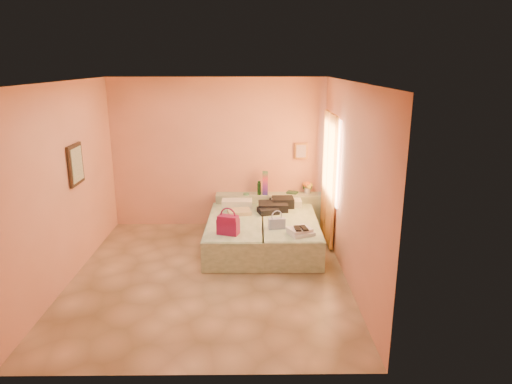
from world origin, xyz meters
TOP-DOWN VIEW (x-y plane):
  - ground at (0.00, 0.00)m, footprint 4.50×4.50m
  - room_walls at (0.21, 0.57)m, footprint 4.02×4.51m
  - headboard_ledge at (0.98, 2.10)m, footprint 2.05×0.30m
  - bed_left at (0.35, 1.05)m, footprint 0.93×2.01m
  - bed_right at (1.26, 1.05)m, footprint 0.93×2.01m
  - water_bottle at (0.76, 2.05)m, footprint 0.08×0.08m
  - rainbow_box at (0.88, 2.06)m, footprint 0.10×0.10m
  - small_dish at (0.52, 2.04)m, footprint 0.13×0.13m
  - green_book at (1.40, 2.13)m, footprint 0.24×0.21m
  - flower_vase at (1.68, 2.14)m, footprint 0.25×0.25m
  - magenta_handbag at (0.26, 0.40)m, footprint 0.36×0.27m
  - khaki_garment at (0.40, 1.38)m, footprint 0.44×0.37m
  - clothes_pile at (1.05, 1.58)m, footprint 0.64×0.64m
  - blue_handbag at (1.02, 0.63)m, footprint 0.28×0.15m
  - towel_stack at (1.38, 0.36)m, footprint 0.44×0.41m
  - sandal_pair at (1.37, 0.33)m, footprint 0.18×0.23m

SIDE VIEW (x-z plane):
  - ground at x=0.00m, z-range 0.00..0.00m
  - bed_left at x=0.35m, z-range 0.00..0.50m
  - bed_right at x=1.26m, z-range 0.00..0.50m
  - headboard_ledge at x=0.98m, z-range 0.00..0.65m
  - khaki_garment at x=0.40m, z-range 0.50..0.57m
  - towel_stack at x=1.38m, z-range 0.50..0.60m
  - blue_handbag at x=1.02m, z-range 0.50..0.67m
  - clothes_pile at x=1.05m, z-range 0.50..0.67m
  - sandal_pair at x=1.37m, z-range 0.60..0.62m
  - magenta_handbag at x=0.26m, z-range 0.50..0.80m
  - small_dish at x=0.52m, z-range 0.65..0.68m
  - green_book at x=1.40m, z-range 0.65..0.68m
  - water_bottle at x=0.76m, z-range 0.65..0.90m
  - flower_vase at x=1.68m, z-range 0.65..0.92m
  - rainbow_box at x=0.88m, z-range 0.65..1.10m
  - room_walls at x=0.21m, z-range 0.38..3.19m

